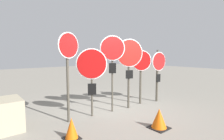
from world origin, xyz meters
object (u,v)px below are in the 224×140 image
(traffic_cone_0, at_px, (72,128))
(storage_crate, at_px, (1,116))
(stop_sign_3, at_px, (129,59))
(traffic_cone_1, at_px, (159,119))
(stop_sign_0, at_px, (68,58))
(stop_sign_1, at_px, (92,68))
(stop_sign_5, at_px, (158,68))
(stop_sign_4, at_px, (141,66))
(stop_sign_2, at_px, (112,54))

(traffic_cone_0, xyz_separation_m, storage_crate, (-1.16, 1.42, 0.15))
(stop_sign_3, distance_m, traffic_cone_1, 2.25)
(stop_sign_0, height_order, stop_sign_1, stop_sign_0)
(stop_sign_3, xyz_separation_m, traffic_cone_1, (-0.55, -1.63, -1.45))
(stop_sign_1, bearing_deg, traffic_cone_0, -111.53)
(stop_sign_1, distance_m, traffic_cone_0, 1.86)
(stop_sign_0, bearing_deg, stop_sign_5, -20.31)
(stop_sign_3, relative_size, stop_sign_4, 1.18)
(stop_sign_0, relative_size, stop_sign_3, 1.03)
(stop_sign_2, distance_m, stop_sign_4, 1.46)
(stop_sign_4, xyz_separation_m, storage_crate, (-4.38, 0.58, -1.02))
(stop_sign_2, height_order, stop_sign_5, stop_sign_2)
(traffic_cone_1, bearing_deg, stop_sign_3, 71.43)
(traffic_cone_1, bearing_deg, stop_sign_1, 116.37)
(stop_sign_4, bearing_deg, stop_sign_3, -144.63)
(stop_sign_5, xyz_separation_m, traffic_cone_1, (-2.04, -1.55, -1.09))
(traffic_cone_0, bearing_deg, storage_crate, 129.19)
(stop_sign_0, xyz_separation_m, traffic_cone_0, (-0.38, -0.90, -1.53))
(stop_sign_5, relative_size, traffic_cone_0, 4.23)
(stop_sign_0, height_order, stop_sign_4, stop_sign_0)
(stop_sign_3, bearing_deg, storage_crate, -167.21)
(stop_sign_5, bearing_deg, stop_sign_0, -178.93)
(stop_sign_3, xyz_separation_m, traffic_cone_0, (-2.52, -0.75, -1.46))
(stop_sign_0, distance_m, stop_sign_1, 0.78)
(stop_sign_5, bearing_deg, storage_crate, 176.37)
(stop_sign_1, bearing_deg, stop_sign_2, 26.10)
(stop_sign_3, height_order, traffic_cone_1, stop_sign_3)
(stop_sign_3, relative_size, storage_crate, 2.61)
(storage_crate, bearing_deg, stop_sign_4, -7.51)
(stop_sign_3, bearing_deg, stop_sign_4, 30.86)
(stop_sign_2, xyz_separation_m, storage_crate, (-3.00, 0.60, -1.47))
(stop_sign_1, xyz_separation_m, traffic_cone_1, (0.87, -1.75, -1.22))
(stop_sign_4, bearing_deg, stop_sign_2, -151.37)
(traffic_cone_0, bearing_deg, stop_sign_0, 66.89)
(stop_sign_0, relative_size, stop_sign_4, 1.22)
(stop_sign_1, distance_m, stop_sign_2, 0.84)
(stop_sign_1, bearing_deg, stop_sign_4, 29.24)
(storage_crate, bearing_deg, traffic_cone_1, -36.37)
(traffic_cone_1, bearing_deg, storage_crate, 143.63)
(stop_sign_4, bearing_deg, traffic_cone_0, -137.61)
(stop_sign_1, bearing_deg, stop_sign_3, 25.01)
(stop_sign_3, height_order, traffic_cone_0, stop_sign_3)
(stop_sign_0, distance_m, stop_sign_5, 3.66)
(stop_sign_2, distance_m, stop_sign_3, 0.70)
(stop_sign_0, bearing_deg, traffic_cone_1, -64.98)
(stop_sign_2, distance_m, traffic_cone_1, 2.35)
(stop_sign_2, bearing_deg, traffic_cone_0, -123.47)
(stop_sign_1, bearing_deg, storage_crate, -163.71)
(stop_sign_1, xyz_separation_m, traffic_cone_0, (-1.10, -0.87, -1.23))
(traffic_cone_1, height_order, storage_crate, storage_crate)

